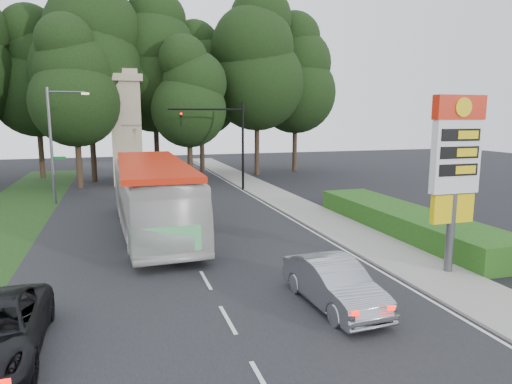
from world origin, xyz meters
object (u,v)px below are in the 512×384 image
object	(u,v)px
traffic_signal_mast	(227,134)
streetlight_signs	(54,140)
gas_station_pylon	(456,160)
transit_bus	(153,197)
monument	(126,127)
sedan_silver	(334,283)

from	to	relation	value
traffic_signal_mast	streetlight_signs	xyz separation A→B (m)	(-12.67, -1.99, -0.23)
gas_station_pylon	transit_bus	distance (m)	14.61
traffic_signal_mast	transit_bus	distance (m)	14.25
gas_station_pylon	streetlight_signs	distance (m)	25.74
traffic_signal_mast	monument	world-z (taller)	monument
traffic_signal_mast	sedan_silver	distance (m)	23.89
gas_station_pylon	sedan_silver	world-z (taller)	gas_station_pylon
streetlight_signs	transit_bus	distance (m)	11.93
gas_station_pylon	sedan_silver	xyz separation A→B (m)	(-5.66, -1.46, -3.69)
streetlight_signs	transit_bus	world-z (taller)	streetlight_signs
monument	transit_bus	size ratio (longest dim) A/B	0.74
gas_station_pylon	monument	xyz separation A→B (m)	(-11.20, 28.01, 0.66)
traffic_signal_mast	transit_bus	size ratio (longest dim) A/B	0.53
streetlight_signs	sedan_silver	world-z (taller)	streetlight_signs
gas_station_pylon	sedan_silver	bearing A→B (deg)	-165.53
streetlight_signs	transit_bus	size ratio (longest dim) A/B	0.59
monument	sedan_silver	xyz separation A→B (m)	(5.54, -29.47, -4.34)
monument	streetlight_signs	bearing A→B (deg)	-121.97
traffic_signal_mast	monument	size ratio (longest dim) A/B	0.72
traffic_signal_mast	sedan_silver	size ratio (longest dim) A/B	1.56
gas_station_pylon	monument	bearing A→B (deg)	111.80
transit_bus	traffic_signal_mast	bearing A→B (deg)	57.94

